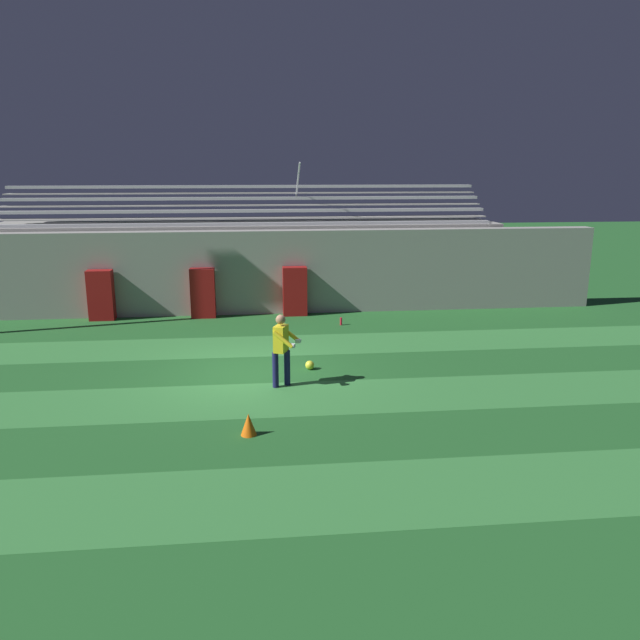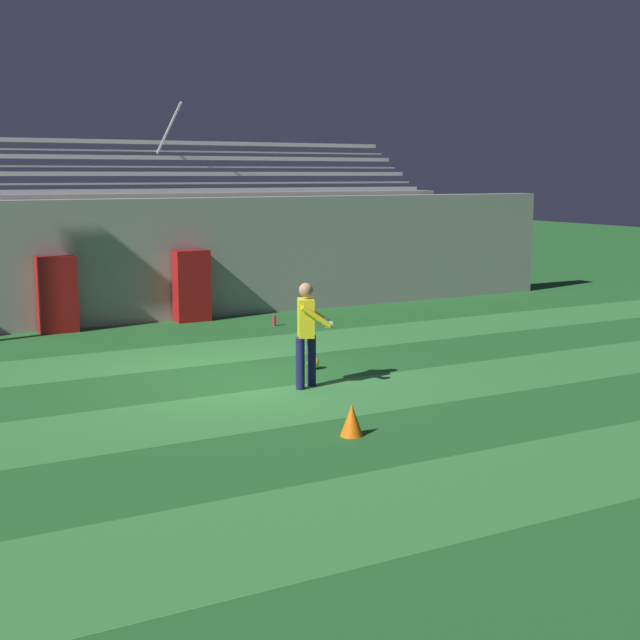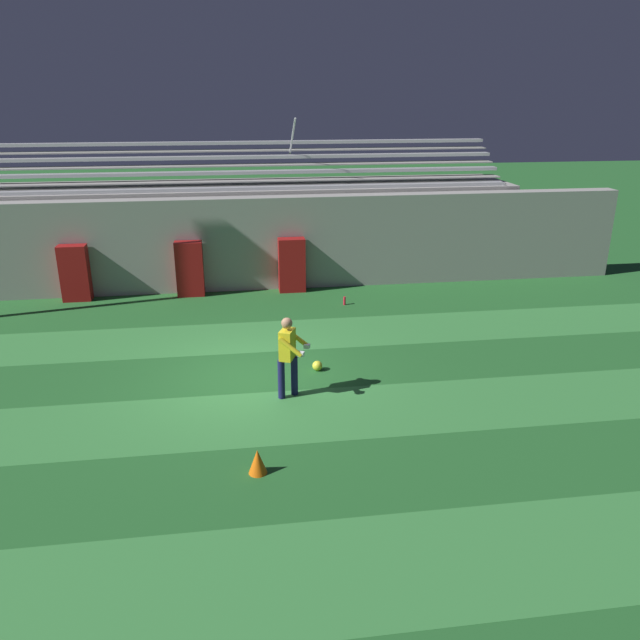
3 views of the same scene
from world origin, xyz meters
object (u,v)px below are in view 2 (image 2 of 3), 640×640
at_px(water_bottle, 274,321).
at_px(padding_pillar_gate_left, 57,294).
at_px(padding_pillar_gate_right, 191,286).
at_px(traffic_cone, 352,420).
at_px(goalkeeper, 307,328).
at_px(soccer_ball, 313,363).

bearing_deg(water_bottle, padding_pillar_gate_left, 160.76).
xyz_separation_m(padding_pillar_gate_right, water_bottle, (1.35, -1.53, -0.70)).
bearing_deg(traffic_cone, water_bottle, 70.48).
bearing_deg(water_bottle, goalkeeper, -111.14).
bearing_deg(padding_pillar_gate_left, traffic_cone, -80.95).
height_order(soccer_ball, water_bottle, water_bottle).
bearing_deg(soccer_ball, water_bottle, 72.27).
distance_m(soccer_ball, traffic_cone, 4.02).
xyz_separation_m(goalkeeper, traffic_cone, (-0.75, -2.60, -0.74)).
bearing_deg(padding_pillar_gate_right, padding_pillar_gate_left, 180.00).
xyz_separation_m(padding_pillar_gate_right, goalkeeper, (-0.76, -6.99, 0.14)).
xyz_separation_m(goalkeeper, soccer_ball, (0.73, 1.14, -0.84)).
height_order(padding_pillar_gate_left, goalkeeper, goalkeeper).
relative_size(goalkeeper, water_bottle, 6.96).
height_order(padding_pillar_gate_left, soccer_ball, padding_pillar_gate_left).
relative_size(padding_pillar_gate_right, soccer_ball, 7.43).
bearing_deg(goalkeeper, padding_pillar_gate_left, 108.01).
bearing_deg(traffic_cone, soccer_ball, 68.45).
distance_m(goalkeeper, soccer_ball, 1.60).
relative_size(padding_pillar_gate_left, goalkeeper, 0.98).
xyz_separation_m(soccer_ball, water_bottle, (1.38, 4.32, 0.01)).
bearing_deg(padding_pillar_gate_left, padding_pillar_gate_right, 0.00).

